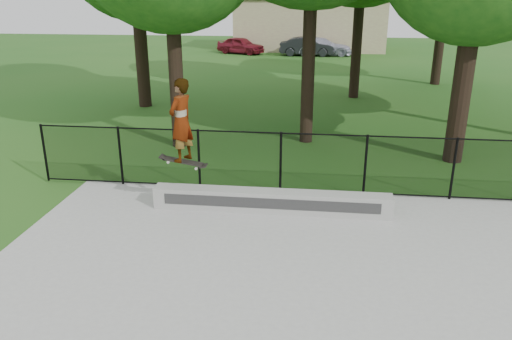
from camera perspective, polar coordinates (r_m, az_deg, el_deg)
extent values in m
cube|color=#A5A5A0|center=(11.04, 1.74, -3.57)|extent=(5.26, 0.40, 0.48)
imported|color=maroon|center=(40.14, -1.76, 14.06)|extent=(4.05, 2.89, 1.29)
imported|color=black|center=(39.04, 5.86, 13.86)|extent=(3.75, 1.45, 1.36)
imported|color=#B1AFC7|center=(39.31, 7.52, 13.81)|extent=(4.30, 2.11, 1.32)
cube|color=black|center=(10.75, -8.31, 0.98)|extent=(0.83, 0.23, 0.16)
imported|color=silver|center=(10.50, -8.56, 5.62)|extent=(0.64, 0.75, 1.75)
cylinder|color=black|center=(13.74, -23.00, 1.82)|extent=(0.06, 0.06, 1.50)
cylinder|color=black|center=(12.87, -15.24, 1.58)|extent=(0.06, 0.06, 1.50)
cylinder|color=black|center=(12.26, -6.53, 1.27)|extent=(0.06, 0.06, 1.50)
cylinder|color=black|center=(11.97, 2.83, 0.91)|extent=(0.06, 0.06, 1.50)
cylinder|color=black|center=(12.01, 12.39, 0.52)|extent=(0.06, 0.06, 1.50)
cylinder|color=black|center=(12.37, 21.64, 0.12)|extent=(0.06, 0.06, 1.50)
cylinder|color=black|center=(11.79, 12.64, 3.82)|extent=(16.00, 0.04, 0.04)
cylinder|color=black|center=(12.25, 12.15, -2.58)|extent=(16.00, 0.04, 0.04)
cube|color=black|center=(12.01, 12.39, 0.52)|extent=(16.00, 0.01, 1.50)
cylinder|color=black|center=(15.67, -9.16, 11.06)|extent=(0.44, 0.44, 4.72)
cylinder|color=black|center=(16.01, 6.05, 12.99)|extent=(0.44, 0.44, 5.62)
cylinder|color=black|center=(15.15, 22.53, 9.02)|extent=(0.44, 0.44, 4.46)
cylinder|color=black|center=(21.78, -12.97, 13.26)|extent=(0.44, 0.44, 4.75)
cylinder|color=black|center=(23.54, 11.49, 14.62)|extent=(0.44, 0.44, 5.40)
cylinder|color=black|center=(28.20, 20.25, 13.58)|extent=(0.44, 0.44, 4.37)
cube|color=#BFB686|center=(43.49, 6.16, 16.20)|extent=(12.00, 6.00, 4.00)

